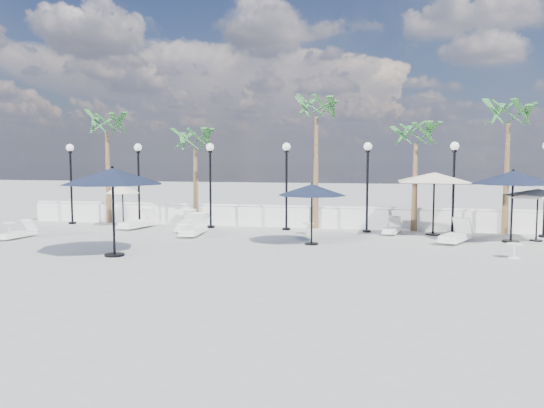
% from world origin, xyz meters
% --- Properties ---
extents(ground, '(100.00, 100.00, 0.00)m').
position_xyz_m(ground, '(0.00, 0.00, 0.00)').
color(ground, gray).
rests_on(ground, ground).
extents(balustrade, '(26.00, 0.30, 1.01)m').
position_xyz_m(balustrade, '(0.00, 7.50, 0.47)').
color(balustrade, silver).
rests_on(balustrade, ground).
extents(lamppost_0, '(0.36, 0.36, 3.84)m').
position_xyz_m(lamppost_0, '(-10.50, 6.50, 2.49)').
color(lamppost_0, black).
rests_on(lamppost_0, ground).
extents(lamppost_1, '(0.36, 0.36, 3.84)m').
position_xyz_m(lamppost_1, '(-7.00, 6.50, 2.49)').
color(lamppost_1, black).
rests_on(lamppost_1, ground).
extents(lamppost_2, '(0.36, 0.36, 3.84)m').
position_xyz_m(lamppost_2, '(-3.50, 6.50, 2.49)').
color(lamppost_2, black).
rests_on(lamppost_2, ground).
extents(lamppost_3, '(0.36, 0.36, 3.84)m').
position_xyz_m(lamppost_3, '(0.00, 6.50, 2.49)').
color(lamppost_3, black).
rests_on(lamppost_3, ground).
extents(lamppost_4, '(0.36, 0.36, 3.84)m').
position_xyz_m(lamppost_4, '(3.50, 6.50, 2.49)').
color(lamppost_4, black).
rests_on(lamppost_4, ground).
extents(lamppost_5, '(0.36, 0.36, 3.84)m').
position_xyz_m(lamppost_5, '(7.00, 6.50, 2.49)').
color(lamppost_5, black).
rests_on(lamppost_5, ground).
extents(palm_0, '(2.60, 2.60, 5.50)m').
position_xyz_m(palm_0, '(-9.00, 7.30, 4.53)').
color(palm_0, brown).
rests_on(palm_0, ground).
extents(palm_1, '(2.60, 2.60, 4.70)m').
position_xyz_m(palm_1, '(-4.50, 7.30, 3.75)').
color(palm_1, brown).
rests_on(palm_1, ground).
extents(palm_2, '(2.60, 2.60, 6.10)m').
position_xyz_m(palm_2, '(1.20, 7.30, 5.12)').
color(palm_2, brown).
rests_on(palm_2, ground).
extents(palm_3, '(2.60, 2.60, 4.90)m').
position_xyz_m(palm_3, '(5.50, 7.30, 3.95)').
color(palm_3, brown).
rests_on(palm_3, ground).
extents(palm_4, '(2.60, 2.60, 5.70)m').
position_xyz_m(palm_4, '(9.20, 7.30, 4.73)').
color(palm_4, brown).
rests_on(palm_4, ground).
extents(lounger_0, '(0.95, 1.97, 0.71)m').
position_xyz_m(lounger_0, '(-4.51, 6.22, 0.24)').
color(lounger_0, white).
rests_on(lounger_0, ground).
extents(lounger_1, '(0.77, 1.72, 0.62)m').
position_xyz_m(lounger_1, '(-9.94, 1.83, 0.21)').
color(lounger_1, white).
rests_on(lounger_1, ground).
extents(lounger_2, '(1.16, 2.25, 0.80)m').
position_xyz_m(lounger_2, '(-6.61, 5.59, 0.27)').
color(lounger_2, white).
rests_on(lounger_2, ground).
extents(lounger_3, '(0.91, 1.76, 0.63)m').
position_xyz_m(lounger_3, '(-3.94, 5.09, 0.21)').
color(lounger_3, white).
rests_on(lounger_3, ground).
extents(lounger_4, '(0.83, 2.13, 0.78)m').
position_xyz_m(lounger_4, '(-3.41, 4.03, 0.26)').
color(lounger_4, white).
rests_on(lounger_4, ground).
extents(lounger_5, '(1.49, 2.21, 0.79)m').
position_xyz_m(lounger_5, '(6.85, 4.29, 0.27)').
color(lounger_5, white).
rests_on(lounger_5, ground).
extents(lounger_6, '(0.84, 1.73, 0.62)m').
position_xyz_m(lounger_6, '(4.56, 6.22, 0.21)').
color(lounger_6, white).
rests_on(lounger_6, ground).
extents(side_table_0, '(0.49, 0.49, 0.47)m').
position_xyz_m(side_table_0, '(-11.19, 2.97, 0.29)').
color(side_table_0, white).
rests_on(side_table_0, ground).
extents(side_table_1, '(0.47, 0.47, 0.46)m').
position_xyz_m(side_table_1, '(1.09, 5.47, 0.28)').
color(side_table_1, white).
rests_on(side_table_1, ground).
extents(side_table_2, '(0.49, 0.49, 0.47)m').
position_xyz_m(side_table_2, '(8.28, 1.48, 0.29)').
color(side_table_2, white).
rests_on(side_table_2, ground).
extents(parasol_navy_left, '(3.31, 3.31, 2.92)m').
position_xyz_m(parasol_navy_left, '(-4.36, -0.77, 2.57)').
color(parasol_navy_left, black).
rests_on(parasol_navy_left, ground).
extents(parasol_navy_mid, '(2.54, 2.54, 2.28)m').
position_xyz_m(parasol_navy_mid, '(1.61, 2.81, 2.00)').
color(parasol_navy_mid, black).
rests_on(parasol_navy_mid, ground).
extents(parasol_navy_right, '(3.09, 3.09, 2.77)m').
position_xyz_m(parasol_navy_right, '(8.91, 4.85, 2.43)').
color(parasol_navy_right, black).
rests_on(parasol_navy_right, ground).
extents(parasol_cream_sq_a, '(5.66, 5.66, 2.78)m').
position_xyz_m(parasol_cream_sq_a, '(6.21, 6.20, 2.57)').
color(parasol_cream_sq_a, black).
rests_on(parasol_cream_sq_a, ground).
extents(parasol_cream_sq_b, '(4.31, 4.31, 2.16)m').
position_xyz_m(parasol_cream_sq_b, '(9.93, 5.36, 2.00)').
color(parasol_cream_sq_b, black).
rests_on(parasol_cream_sq_b, ground).
extents(parasol_cream_small, '(1.65, 1.65, 2.02)m').
position_xyz_m(parasol_cream_small, '(-7.67, 6.20, 1.73)').
color(parasol_cream_small, black).
rests_on(parasol_cream_small, ground).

